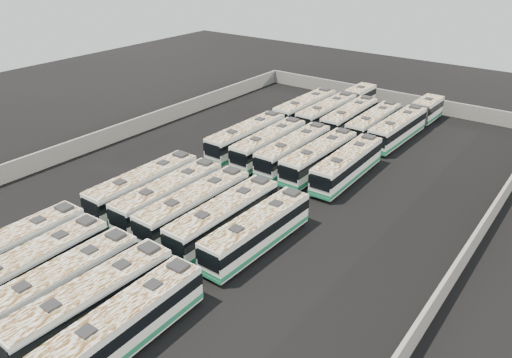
% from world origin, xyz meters
% --- Properties ---
extents(ground, '(140.00, 140.00, 0.00)m').
position_xyz_m(ground, '(0.00, 0.00, 0.00)').
color(ground, black).
rests_on(ground, ground).
extents(perimeter_wall, '(45.20, 73.20, 2.20)m').
position_xyz_m(perimeter_wall, '(0.00, 0.00, 1.10)').
color(perimeter_wall, slate).
rests_on(perimeter_wall, ground).
extents(bus_front_far_left, '(2.66, 12.45, 3.51)m').
position_xyz_m(bus_front_far_left, '(-6.72, -23.07, 1.79)').
color(bus_front_far_left, silver).
rests_on(bus_front_far_left, ground).
extents(bus_front_left, '(2.93, 12.50, 3.51)m').
position_xyz_m(bus_front_left, '(-3.23, -23.31, 1.79)').
color(bus_front_left, silver).
rests_on(bus_front_left, ground).
extents(bus_front_center, '(2.61, 12.32, 3.47)m').
position_xyz_m(bus_front_center, '(0.26, -23.19, 1.78)').
color(bus_front_center, silver).
rests_on(bus_front_center, ground).
extents(bus_front_right, '(3.00, 12.70, 3.56)m').
position_xyz_m(bus_front_right, '(3.65, -23.09, 1.82)').
color(bus_front_right, silver).
rests_on(bus_front_right, ground).
extents(bus_front_far_right, '(2.87, 12.40, 3.48)m').
position_xyz_m(bus_front_far_right, '(7.15, -23.19, 1.78)').
color(bus_front_far_right, silver).
rests_on(bus_front_far_right, ground).
extents(bus_midfront_far_left, '(2.72, 12.71, 3.58)m').
position_xyz_m(bus_midfront_far_left, '(-6.73, -9.09, 1.83)').
color(bus_midfront_far_left, silver).
rests_on(bus_midfront_far_left, ground).
extents(bus_midfront_left, '(2.78, 12.63, 3.56)m').
position_xyz_m(bus_midfront_left, '(-3.26, -9.00, 1.82)').
color(bus_midfront_left, silver).
rests_on(bus_midfront_left, ground).
extents(bus_midfront_center, '(2.86, 12.80, 3.60)m').
position_xyz_m(bus_midfront_center, '(0.14, -9.04, 1.84)').
color(bus_midfront_center, silver).
rests_on(bus_midfront_center, ground).
extents(bus_midfront_right, '(2.80, 12.69, 3.57)m').
position_xyz_m(bus_midfront_right, '(3.63, -9.00, 1.83)').
color(bus_midfront_right, silver).
rests_on(bus_midfront_right, ground).
extents(bus_midfront_far_right, '(2.89, 12.30, 3.45)m').
position_xyz_m(bus_midfront_far_right, '(7.21, -8.95, 1.76)').
color(bus_midfront_far_right, silver).
rests_on(bus_midfront_far_right, ground).
extents(bus_midback_far_left, '(2.82, 12.83, 3.61)m').
position_xyz_m(bus_midback_far_left, '(-6.69, 7.59, 1.85)').
color(bus_midback_far_left, silver).
rests_on(bus_midback_far_left, ground).
extents(bus_midback_left, '(2.86, 12.50, 3.51)m').
position_xyz_m(bus_midback_left, '(-3.19, 7.51, 1.80)').
color(bus_midback_left, silver).
rests_on(bus_midback_left, ground).
extents(bus_midback_center, '(2.76, 12.55, 3.53)m').
position_xyz_m(bus_midback_center, '(0.22, 7.62, 1.81)').
color(bus_midback_center, silver).
rests_on(bus_midback_center, ground).
extents(bus_midback_right, '(2.82, 12.62, 3.55)m').
position_xyz_m(bus_midback_right, '(3.64, 7.61, 1.81)').
color(bus_midback_right, silver).
rests_on(bus_midback_right, ground).
extents(bus_midback_far_right, '(2.91, 12.55, 3.52)m').
position_xyz_m(bus_midback_far_right, '(7.12, 7.71, 1.80)').
color(bus_midback_far_right, silver).
rests_on(bus_midback_far_right, ground).
extents(bus_back_far_left, '(2.83, 12.80, 3.60)m').
position_xyz_m(bus_back_far_left, '(-6.75, 21.53, 1.84)').
color(bus_back_far_left, silver).
rests_on(bus_back_far_left, ground).
extents(bus_back_left, '(2.84, 19.46, 3.53)m').
position_xyz_m(bus_back_left, '(-3.25, 24.96, 1.80)').
color(bus_back_left, silver).
rests_on(bus_back_left, ground).
extents(bus_back_center, '(2.92, 12.56, 3.52)m').
position_xyz_m(bus_back_center, '(0.17, 21.79, 1.80)').
color(bus_back_center, silver).
rests_on(bus_back_center, ground).
extents(bus_back_right, '(2.76, 12.30, 3.46)m').
position_xyz_m(bus_back_right, '(3.72, 21.77, 1.77)').
color(bus_back_right, silver).
rests_on(bus_back_right, ground).
extents(bus_back_far_right, '(3.09, 19.49, 3.53)m').
position_xyz_m(bus_back_far_right, '(7.19, 25.09, 1.80)').
color(bus_back_far_right, silver).
rests_on(bus_back_far_right, ground).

